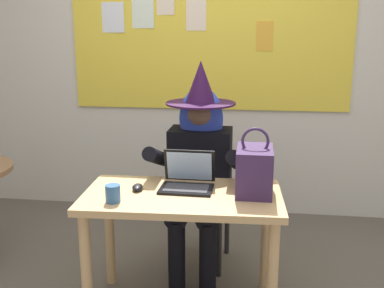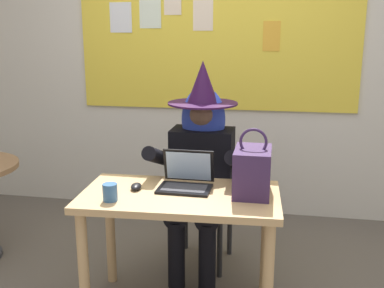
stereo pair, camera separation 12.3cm
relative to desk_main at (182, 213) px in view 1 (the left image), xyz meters
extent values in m
cube|color=silver|center=(-0.01, 1.64, 0.75)|extent=(5.49, 0.10, 2.71)
cube|color=yellow|center=(-0.01, 1.57, 0.94)|extent=(2.40, 0.02, 1.20)
cube|color=gold|center=(0.45, 1.56, 0.97)|extent=(0.14, 0.01, 0.25)
cube|color=#F4E0C6|center=(-0.12, 1.56, 1.14)|extent=(0.17, 0.01, 0.25)
cube|color=white|center=(-0.59, 1.56, 1.15)|extent=(0.21, 0.01, 0.24)
cube|color=white|center=(-0.87, 1.56, 1.13)|extent=(0.23, 0.01, 0.26)
cube|color=tan|center=(0.00, 0.00, 0.10)|extent=(1.15, 0.65, 0.04)
cylinder|color=tan|center=(-0.49, -0.26, -0.27)|extent=(0.06, 0.06, 0.69)
cylinder|color=tan|center=(0.51, -0.22, -0.27)|extent=(0.06, 0.06, 0.69)
cylinder|color=tan|center=(-0.51, 0.22, -0.27)|extent=(0.06, 0.06, 0.69)
cylinder|color=tan|center=(0.49, 0.26, -0.27)|extent=(0.06, 0.06, 0.69)
cube|color=#4C1E19|center=(0.03, 0.58, -0.17)|extent=(0.46, 0.46, 0.04)
cube|color=#4C1E19|center=(0.05, 0.77, 0.07)|extent=(0.38, 0.08, 0.45)
cylinder|color=#262628|center=(0.18, 0.39, -0.40)|extent=(0.04, 0.04, 0.41)
cylinder|color=#262628|center=(-0.15, 0.43, -0.40)|extent=(0.04, 0.04, 0.41)
cylinder|color=#262628|center=(0.22, 0.73, -0.40)|extent=(0.04, 0.04, 0.41)
cylinder|color=#262628|center=(-0.12, 0.77, -0.40)|extent=(0.04, 0.04, 0.41)
cylinder|color=black|center=(0.13, 0.22, -0.38)|extent=(0.11, 0.11, 0.45)
cylinder|color=black|center=(-0.07, 0.22, -0.38)|extent=(0.11, 0.11, 0.45)
cylinder|color=black|center=(0.13, 0.39, -0.12)|extent=(0.16, 0.42, 0.15)
cylinder|color=black|center=(-0.07, 0.39, -0.12)|extent=(0.16, 0.42, 0.15)
cube|color=black|center=(0.03, 0.60, 0.11)|extent=(0.42, 0.27, 0.52)
cylinder|color=black|center=(0.28, 0.37, 0.22)|extent=(0.10, 0.46, 0.24)
cylinder|color=black|center=(-0.22, 0.37, 0.22)|extent=(0.10, 0.46, 0.24)
sphere|color=brown|center=(0.03, 0.60, 0.47)|extent=(0.20, 0.20, 0.20)
ellipsoid|color=blue|center=(0.03, 0.63, 0.43)|extent=(0.30, 0.22, 0.44)
cylinder|color=#2D0F38|center=(0.03, 0.60, 0.54)|extent=(0.47, 0.47, 0.01)
cone|color=#2D0F38|center=(0.03, 0.60, 0.68)|extent=(0.21, 0.21, 0.28)
cube|color=black|center=(0.01, 0.06, 0.12)|extent=(0.31, 0.21, 0.01)
cube|color=#333338|center=(0.01, 0.06, 0.13)|extent=(0.26, 0.15, 0.00)
cube|color=black|center=(0.02, 0.18, 0.23)|extent=(0.30, 0.06, 0.20)
cube|color=#99B7E0|center=(0.02, 0.17, 0.23)|extent=(0.27, 0.04, 0.17)
ellipsoid|color=black|center=(-0.26, 0.02, 0.13)|extent=(0.07, 0.11, 0.03)
cube|color=#38234C|center=(0.40, 0.07, 0.25)|extent=(0.20, 0.30, 0.26)
torus|color=#38234C|center=(0.40, 0.07, 0.42)|extent=(0.16, 0.02, 0.16)
cylinder|color=#336099|center=(-0.35, -0.18, 0.16)|extent=(0.08, 0.08, 0.09)
camera|label=1|loc=(0.39, -2.41, 1.01)|focal=42.77mm
camera|label=2|loc=(0.51, -2.39, 1.01)|focal=42.77mm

